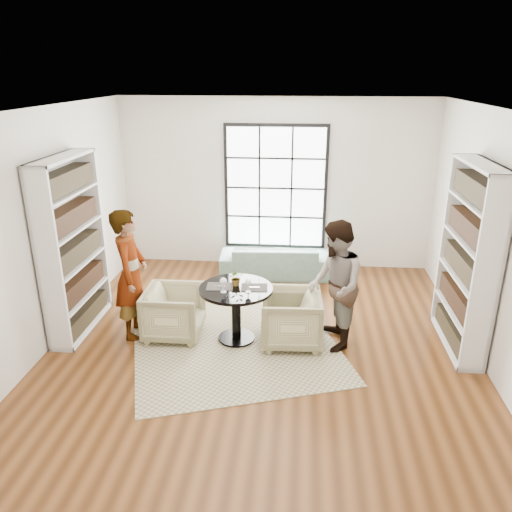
# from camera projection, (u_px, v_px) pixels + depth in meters

# --- Properties ---
(ground) EXTENTS (6.00, 6.00, 0.00)m
(ground) POSITION_uv_depth(u_px,v_px,m) (261.00, 346.00, 6.57)
(ground) COLOR brown
(room_shell) EXTENTS (6.00, 6.01, 6.00)m
(room_shell) POSITION_uv_depth(u_px,v_px,m) (265.00, 242.00, 6.64)
(room_shell) COLOR silver
(room_shell) RESTS_ON ground
(rug) EXTENTS (3.29, 3.29, 0.01)m
(rug) POSITION_uv_depth(u_px,v_px,m) (235.00, 343.00, 6.63)
(rug) COLOR tan
(rug) RESTS_ON ground
(pedestal_table) EXTENTS (0.96, 0.96, 0.77)m
(pedestal_table) POSITION_uv_depth(u_px,v_px,m) (236.00, 302.00, 6.53)
(pedestal_table) COLOR black
(pedestal_table) RESTS_ON ground
(sofa) EXTENTS (1.95, 0.86, 0.56)m
(sofa) POSITION_uv_depth(u_px,v_px,m) (275.00, 260.00, 8.76)
(sofa) COLOR slate
(sofa) RESTS_ON ground
(armchair_left) EXTENTS (0.77, 0.75, 0.69)m
(armchair_left) POSITION_uv_depth(u_px,v_px,m) (174.00, 313.00, 6.71)
(armchair_left) COLOR tan
(armchair_left) RESTS_ON ground
(armchair_right) EXTENTS (0.82, 0.80, 0.71)m
(armchair_right) POSITION_uv_depth(u_px,v_px,m) (291.00, 319.00, 6.53)
(armchair_right) COLOR tan
(armchair_right) RESTS_ON ground
(person_left) EXTENTS (0.48, 0.68, 1.77)m
(person_left) POSITION_uv_depth(u_px,v_px,m) (131.00, 274.00, 6.57)
(person_left) COLOR gray
(person_left) RESTS_ON ground
(person_right) EXTENTS (0.74, 0.89, 1.69)m
(person_right) POSITION_uv_depth(u_px,v_px,m) (335.00, 286.00, 6.31)
(person_right) COLOR gray
(person_right) RESTS_ON ground
(placemat_left) EXTENTS (0.36, 0.28, 0.01)m
(placemat_left) POSITION_uv_depth(u_px,v_px,m) (220.00, 286.00, 6.48)
(placemat_left) COLOR #272421
(placemat_left) RESTS_ON pedestal_table
(placemat_right) EXTENTS (0.36, 0.28, 0.01)m
(placemat_right) POSITION_uv_depth(u_px,v_px,m) (254.00, 288.00, 6.45)
(placemat_right) COLOR #272421
(placemat_right) RESTS_ON pedestal_table
(cutlery_left) EXTENTS (0.16, 0.23, 0.01)m
(cutlery_left) POSITION_uv_depth(u_px,v_px,m) (220.00, 286.00, 6.48)
(cutlery_left) COLOR silver
(cutlery_left) RESTS_ON placemat_left
(cutlery_right) EXTENTS (0.16, 0.23, 0.01)m
(cutlery_right) POSITION_uv_depth(u_px,v_px,m) (254.00, 287.00, 6.45)
(cutlery_right) COLOR silver
(cutlery_right) RESTS_ON placemat_right
(wine_glass_left) EXTENTS (0.09, 0.09, 0.20)m
(wine_glass_left) POSITION_uv_depth(u_px,v_px,m) (223.00, 282.00, 6.27)
(wine_glass_left) COLOR silver
(wine_glass_left) RESTS_ON pedestal_table
(wine_glass_right) EXTENTS (0.08, 0.08, 0.18)m
(wine_glass_right) POSITION_uv_depth(u_px,v_px,m) (248.00, 283.00, 6.28)
(wine_glass_right) COLOR silver
(wine_glass_right) RESTS_ON pedestal_table
(flower_centerpiece) EXTENTS (0.22, 0.20, 0.21)m
(flower_centerpiece) POSITION_uv_depth(u_px,v_px,m) (236.00, 278.00, 6.50)
(flower_centerpiece) COLOR gray
(flower_centerpiece) RESTS_ON pedestal_table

